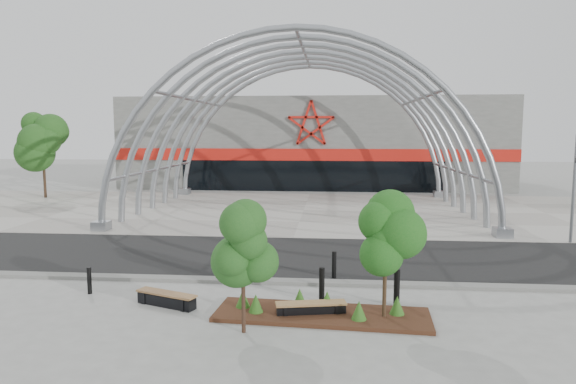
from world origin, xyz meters
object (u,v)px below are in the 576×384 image
(signal_pole, at_px, (574,187))
(street_tree_0, at_px, (243,244))
(bollard_2, at_px, (322,285))
(bench_0, at_px, (166,299))
(street_tree_1, at_px, (386,236))
(bench_1, at_px, (311,310))

(signal_pole, xyz_separation_m, street_tree_0, (-13.11, -11.62, -0.28))
(street_tree_0, height_order, bollard_2, street_tree_0)
(bench_0, height_order, bollard_2, bollard_2)
(signal_pole, height_order, bollard_2, signal_pole)
(signal_pole, relative_size, street_tree_1, 1.53)
(street_tree_0, relative_size, street_tree_1, 0.99)
(bench_1, bearing_deg, street_tree_1, -2.86)
(signal_pole, xyz_separation_m, bench_1, (-11.45, -10.36, -2.40))
(bench_0, bearing_deg, bollard_2, 9.75)
(bench_1, bearing_deg, street_tree_0, -142.83)
(street_tree_0, xyz_separation_m, bench_0, (-2.61, 1.77, -2.12))
(signal_pole, relative_size, street_tree_0, 1.54)
(signal_pole, relative_size, bench_1, 2.48)
(street_tree_1, bearing_deg, signal_pole, 47.89)
(street_tree_1, relative_size, bench_0, 1.65)
(bench_1, bearing_deg, signal_pole, 42.14)
(bench_0, bearing_deg, street_tree_1, -5.50)
(signal_pole, relative_size, bollard_2, 4.73)
(bench_1, distance_m, bollard_2, 1.35)
(street_tree_1, xyz_separation_m, bollard_2, (-1.73, 1.39, -1.81))
(bench_0, bearing_deg, street_tree_0, -34.07)
(signal_pole, bearing_deg, bollard_2, -140.94)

